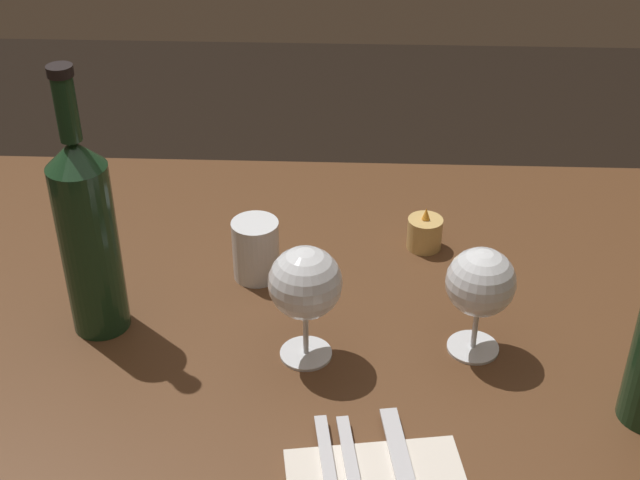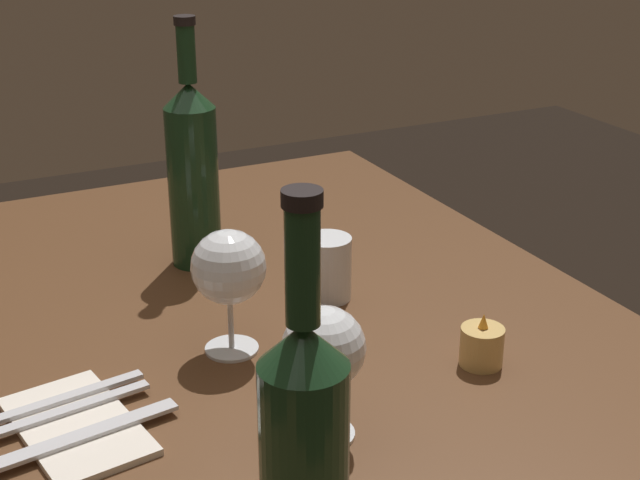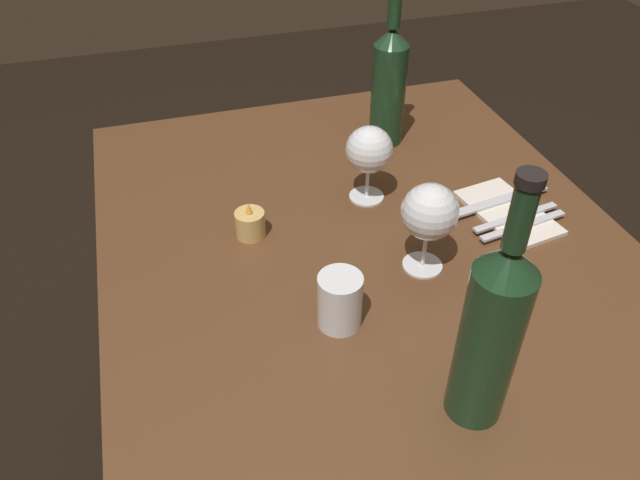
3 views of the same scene
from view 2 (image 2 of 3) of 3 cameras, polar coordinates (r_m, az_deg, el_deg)
name	(u,v)px [view 2 (image 2 of 3)]	position (r m, az deg, el deg)	size (l,w,h in m)	color
dining_table	(277,394)	(1.24, -2.64, -9.37)	(1.30, 0.90, 0.74)	#56351E
wine_glass_left	(229,269)	(1.11, -5.60, -1.80)	(0.09, 0.09, 0.16)	white
wine_glass_right	(324,350)	(0.95, 0.23, -6.71)	(0.09, 0.09, 0.15)	white
wine_bottle	(193,171)	(1.35, -7.76, 4.22)	(0.07, 0.07, 0.36)	#19381E
wine_bottle_second	(304,454)	(0.74, -0.98, -12.91)	(0.07, 0.07, 0.35)	#19381E
water_tumbler	(327,271)	(1.27, 0.44, -1.93)	(0.07, 0.07, 0.09)	white
votive_candle	(482,347)	(1.13, 9.83, -6.46)	(0.05, 0.05, 0.07)	#DBB266
folded_napkin	(76,426)	(1.04, -14.63, -10.92)	(0.20, 0.14, 0.01)	silver
fork_inner	(71,409)	(1.06, -14.96, -9.93)	(0.04, 0.18, 0.00)	silver
fork_outer	(66,398)	(1.08, -15.25, -9.27)	(0.04, 0.18, 0.00)	silver
table_knife	(82,436)	(1.01, -14.28, -11.49)	(0.05, 0.21, 0.00)	silver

